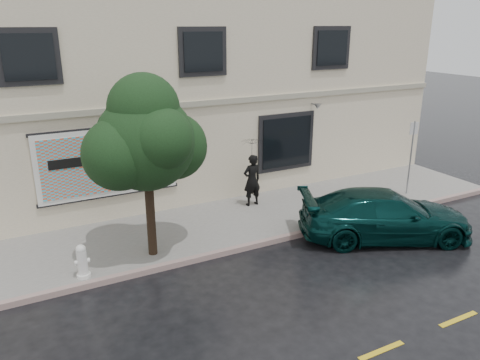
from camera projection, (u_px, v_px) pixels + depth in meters
name	position (u px, v px, depth m)	size (l,w,h in m)	color
ground	(284.00, 271.00, 12.03)	(90.00, 90.00, 0.00)	black
sidewalk	(228.00, 223.00, 14.74)	(20.00, 3.50, 0.15)	gray
curb	(255.00, 245.00, 13.27)	(20.00, 0.18, 0.16)	gray
road_marking	(381.00, 351.00, 9.09)	(19.00, 0.12, 0.01)	gold
building	(163.00, 91.00, 18.47)	(20.00, 8.12, 7.00)	beige
billboard	(108.00, 162.00, 14.10)	(4.30, 0.16, 2.20)	white
car	(385.00, 215.00, 13.66)	(2.19, 4.96, 1.44)	#072A28
pedestrian	(252.00, 180.00, 15.70)	(0.65, 0.42, 1.77)	black
umbrella	(252.00, 145.00, 15.31)	(0.88, 0.88, 0.65)	black
street_tree	(146.00, 142.00, 11.63)	(2.46, 2.46, 4.33)	black
fire_hydrant	(82.00, 261.00, 11.32)	(0.36, 0.33, 0.87)	white
sign_pole	(411.00, 151.00, 16.54)	(0.33, 0.08, 2.67)	#999DA2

